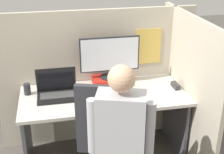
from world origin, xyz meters
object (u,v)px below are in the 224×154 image
monitor (110,56)px  laptop (57,91)px  stapler (175,86)px  carrot_toy (137,98)px  person (124,141)px  paper_box (110,81)px  pen_cup (27,89)px

monitor → laptop: 0.61m
laptop → stapler: 1.14m
carrot_toy → person: 0.69m
stapler → carrot_toy: bearing=-158.6°
monitor → laptop: size_ratio=1.60×
stapler → person: size_ratio=0.10×
stapler → monitor: bearing=160.9°
monitor → carrot_toy: 0.50m
person → paper_box: bearing=84.4°
carrot_toy → pen_cup: (-0.98, 0.32, 0.03)m
laptop → stapler: laptop is taller
laptop → pen_cup: bearing=160.1°
monitor → pen_cup: monitor is taller
laptop → person: 0.96m
monitor → laptop: (-0.53, -0.16, -0.25)m
paper_box → monitor: bearing=90.0°
carrot_toy → pen_cup: bearing=162.0°
paper_box → carrot_toy: (0.18, -0.38, -0.02)m
carrot_toy → person: (-0.27, -0.63, 0.02)m
person → pen_cup: bearing=126.4°
pen_cup → monitor: bearing=4.7°
laptop → paper_box: bearing=16.9°
carrot_toy → stapler: bearing=21.4°
monitor → carrot_toy: size_ratio=4.80×
stapler → pen_cup: 1.42m
monitor → pen_cup: size_ratio=5.46×
monitor → stapler: monitor is taller
carrot_toy → person: bearing=-113.5°
laptop → pen_cup: 0.29m
paper_box → pen_cup: bearing=-175.5°
monitor → person: person is taller
monitor → person: (-0.10, -1.02, -0.26)m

